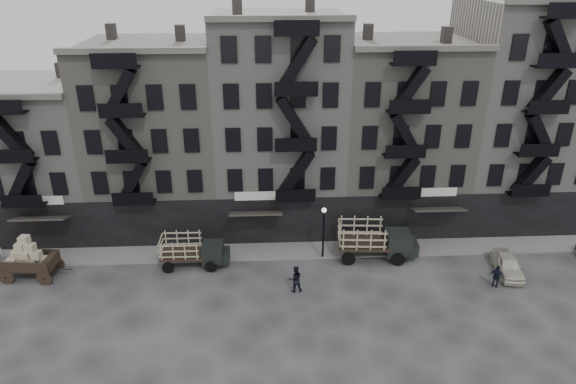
{
  "coord_description": "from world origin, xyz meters",
  "views": [
    {
      "loc": [
        -1.31,
        -30.59,
        20.87
      ],
      "look_at": [
        0.44,
        4.0,
        4.98
      ],
      "focal_mm": 32.0,
      "sensor_mm": 36.0,
      "label": 1
    }
  ],
  "objects_px": {
    "car_east": "(508,265)",
    "pedestrian_mid": "(295,279)",
    "wagon": "(27,255)",
    "pedestrian_west": "(1,270)",
    "policeman": "(497,276)",
    "stake_truck_west": "(193,249)",
    "stake_truck_east": "(375,238)"
  },
  "relations": [
    {
      "from": "stake_truck_east",
      "to": "wagon",
      "type": "bearing_deg",
      "value": -172.81
    },
    {
      "from": "stake_truck_west",
      "to": "wagon",
      "type": "bearing_deg",
      "value": -174.49
    },
    {
      "from": "car_east",
      "to": "policeman",
      "type": "xyz_separation_m",
      "value": [
        -1.55,
        -1.66,
        0.16
      ]
    },
    {
      "from": "stake_truck_east",
      "to": "policeman",
      "type": "xyz_separation_m",
      "value": [
        7.63,
        -4.28,
        -0.83
      ]
    },
    {
      "from": "stake_truck_west",
      "to": "policeman",
      "type": "relative_size",
      "value": 2.93
    },
    {
      "from": "wagon",
      "to": "pedestrian_west",
      "type": "bearing_deg",
      "value": -163.87
    },
    {
      "from": "wagon",
      "to": "pedestrian_mid",
      "type": "relative_size",
      "value": 2.04
    },
    {
      "from": "policeman",
      "to": "stake_truck_west",
      "type": "bearing_deg",
      "value": 18.79
    },
    {
      "from": "pedestrian_mid",
      "to": "stake_truck_east",
      "type": "bearing_deg",
      "value": -153.89
    },
    {
      "from": "stake_truck_east",
      "to": "car_east",
      "type": "distance_m",
      "value": 9.6
    },
    {
      "from": "wagon",
      "to": "policeman",
      "type": "distance_m",
      "value": 32.81
    },
    {
      "from": "pedestrian_west",
      "to": "policeman",
      "type": "height_order",
      "value": "policeman"
    },
    {
      "from": "pedestrian_mid",
      "to": "policeman",
      "type": "relative_size",
      "value": 1.15
    },
    {
      "from": "pedestrian_mid",
      "to": "policeman",
      "type": "bearing_deg",
      "value": 172.32
    },
    {
      "from": "pedestrian_west",
      "to": "pedestrian_mid",
      "type": "height_order",
      "value": "pedestrian_mid"
    },
    {
      "from": "car_east",
      "to": "policeman",
      "type": "relative_size",
      "value": 2.37
    },
    {
      "from": "stake_truck_east",
      "to": "pedestrian_west",
      "type": "height_order",
      "value": "stake_truck_east"
    },
    {
      "from": "car_east",
      "to": "pedestrian_mid",
      "type": "xyz_separation_m",
      "value": [
        -15.46,
        -1.45,
        0.29
      ]
    },
    {
      "from": "wagon",
      "to": "stake_truck_east",
      "type": "height_order",
      "value": "wagon"
    },
    {
      "from": "policeman",
      "to": "pedestrian_west",
      "type": "bearing_deg",
      "value": 24.8
    },
    {
      "from": "car_east",
      "to": "pedestrian_mid",
      "type": "height_order",
      "value": "pedestrian_mid"
    },
    {
      "from": "stake_truck_west",
      "to": "stake_truck_east",
      "type": "height_order",
      "value": "stake_truck_east"
    },
    {
      "from": "stake_truck_west",
      "to": "policeman",
      "type": "bearing_deg",
      "value": -9.48
    },
    {
      "from": "wagon",
      "to": "pedestrian_west",
      "type": "xyz_separation_m",
      "value": [
        -1.85,
        -0.33,
        -1.0
      ]
    },
    {
      "from": "wagon",
      "to": "policeman",
      "type": "bearing_deg",
      "value": 1.09
    },
    {
      "from": "pedestrian_west",
      "to": "policeman",
      "type": "distance_m",
      "value": 34.62
    },
    {
      "from": "pedestrian_west",
      "to": "stake_truck_east",
      "type": "bearing_deg",
      "value": -13.04
    },
    {
      "from": "pedestrian_west",
      "to": "policeman",
      "type": "relative_size",
      "value": 0.98
    },
    {
      "from": "wagon",
      "to": "pedestrian_west",
      "type": "height_order",
      "value": "wagon"
    },
    {
      "from": "car_east",
      "to": "pedestrian_west",
      "type": "relative_size",
      "value": 2.43
    },
    {
      "from": "stake_truck_east",
      "to": "policeman",
      "type": "bearing_deg",
      "value": -25.33
    },
    {
      "from": "stake_truck_west",
      "to": "policeman",
      "type": "height_order",
      "value": "stake_truck_west"
    }
  ]
}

